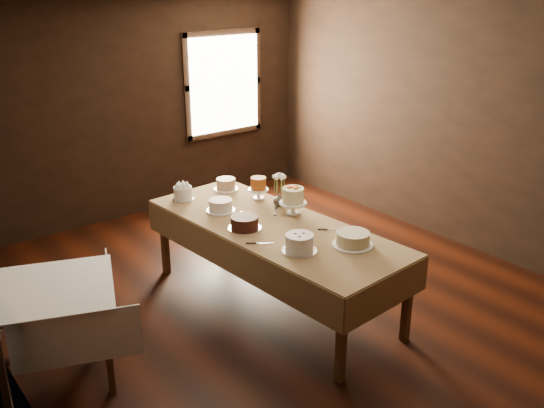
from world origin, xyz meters
The scene contains 22 objects.
floor centered at (0.00, 0.00, 0.00)m, with size 5.00×6.00×0.01m, color black.
ceiling centered at (0.00, 0.00, 2.80)m, with size 5.00×6.00×0.01m, color beige.
wall_back centered at (0.00, 3.00, 1.40)m, with size 5.00×0.02×2.80m, color black.
wall_right centered at (2.50, 0.00, 1.40)m, with size 0.02×6.00×2.80m, color black.
window centered at (1.30, 2.94, 1.60)m, with size 1.10×0.05×1.30m, color #FFEABF.
display_table centered at (-0.13, 0.01, 0.77)m, with size 1.24×2.76×0.83m.
side_table centered at (-2.16, 0.19, 0.69)m, with size 1.20×1.20×0.78m.
cake_meringue centered at (-0.47, 1.10, 0.90)m, with size 0.26×0.26×0.14m.
cake_speckled centered at (0.06, 1.09, 0.89)m, with size 0.26×0.26×0.12m.
cake_lattice centered at (-0.33, 0.60, 0.88)m, with size 0.33×0.33×0.11m.
cake_caramel centered at (0.17, 0.64, 0.94)m, with size 0.22×0.22×0.25m.
cake_chocolate centered at (-0.40, 0.09, 0.89)m, with size 0.36×0.36×0.12m.
cake_flowers centered at (0.19, 0.11, 0.95)m, with size 0.28×0.28×0.28m.
cake_swirl centered at (-0.32, -0.58, 0.91)m, with size 0.30×0.30×0.15m.
cake_cream centered at (0.12, -0.77, 0.89)m, with size 0.36×0.36×0.12m.
cake_server_a centered at (-0.09, -0.27, 0.84)m, with size 0.24×0.03×0.01m, color silver.
cake_server_b centered at (0.23, -0.45, 0.84)m, with size 0.24×0.03×0.01m, color silver.
cake_server_c centered at (-0.19, 0.38, 0.84)m, with size 0.24×0.03×0.01m, color silver.
cake_server_d centered at (0.12, 0.30, 0.84)m, with size 0.24×0.03×0.01m, color silver.
cake_server_e centered at (-0.45, -0.27, 0.84)m, with size 0.24×0.03×0.01m, color silver.
flower_vase centered at (0.21, 0.36, 0.90)m, with size 0.12×0.12×0.13m, color #2D2823.
flower_bouquet centered at (0.21, 0.36, 1.08)m, with size 0.14×0.14×0.20m, color white, non-canonical shape.
Camera 1 is at (-3.30, -4.02, 3.01)m, focal length 39.33 mm.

